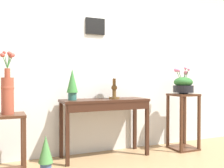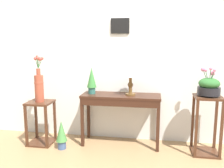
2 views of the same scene
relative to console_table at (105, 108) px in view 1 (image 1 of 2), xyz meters
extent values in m
cube|color=silver|center=(0.01, 0.32, 0.73)|extent=(9.00, 0.10, 2.80)
cube|color=black|center=(-0.05, 0.26, 1.14)|extent=(0.29, 0.02, 0.23)
cube|color=#50A582|center=(-0.05, 0.25, 1.14)|extent=(0.23, 0.01, 0.19)
cube|color=#381E14|center=(0.00, 0.02, 0.10)|extent=(1.19, 0.42, 0.03)
cube|color=#381E14|center=(0.00, -0.17, 0.03)|extent=(1.12, 0.03, 0.10)
cube|color=#381E14|center=(-0.56, -0.15, -0.30)|extent=(0.04, 0.04, 0.75)
cube|color=#381E14|center=(0.56, -0.15, -0.30)|extent=(0.04, 0.04, 0.75)
cube|color=#381E14|center=(-0.56, 0.20, -0.30)|extent=(0.04, 0.04, 0.75)
cube|color=#381E14|center=(0.56, 0.20, -0.30)|extent=(0.04, 0.04, 0.75)
cylinder|color=brown|center=(0.14, 0.02, 0.13)|extent=(0.15, 0.15, 0.02)
cylinder|color=brown|center=(0.14, 0.02, 0.20)|extent=(0.05, 0.05, 0.13)
sphere|color=brown|center=(0.14, 0.02, 0.27)|extent=(0.08, 0.08, 0.08)
cylinder|color=brown|center=(0.14, 0.02, 0.33)|extent=(0.04, 0.04, 0.13)
cone|color=white|center=(0.14, 0.02, 0.50)|extent=(0.29, 0.29, 0.21)
cylinder|color=#2D665B|center=(-0.45, 0.02, 0.17)|extent=(0.11, 0.11, 0.10)
cone|color=#387A38|center=(-0.45, 0.02, 0.37)|extent=(0.14, 0.14, 0.30)
cube|color=#472819|center=(-1.23, -0.15, -0.01)|extent=(0.37, 0.37, 0.03)
cube|color=#472819|center=(-1.07, -0.31, -0.34)|extent=(0.04, 0.03, 0.61)
cube|color=#472819|center=(-1.07, 0.01, -0.34)|extent=(0.04, 0.04, 0.61)
cylinder|color=#9E4733|center=(-1.23, -0.15, 0.20)|extent=(0.14, 0.14, 0.41)
sphere|color=#9E4733|center=(-1.23, -0.15, 0.29)|extent=(0.14, 0.14, 0.14)
cylinder|color=#9E4733|center=(-1.23, -0.15, 0.46)|extent=(0.06, 0.06, 0.10)
cylinder|color=#387A38|center=(-1.21, -0.16, 0.58)|extent=(0.05, 0.02, 0.15)
sphere|color=#B7473D|center=(-1.19, -0.16, 0.65)|extent=(0.06, 0.06, 0.06)
cylinder|color=#387A38|center=(-1.20, -0.14, 0.58)|extent=(0.07, 0.03, 0.15)
sphere|color=#B7473D|center=(-1.17, -0.13, 0.66)|extent=(0.05, 0.05, 0.05)
cylinder|color=#387A38|center=(-1.25, -0.14, 0.58)|extent=(0.06, 0.04, 0.15)
sphere|color=#B7473D|center=(-1.28, -0.13, 0.65)|extent=(0.05, 0.05, 0.05)
cylinder|color=#387A38|center=(-1.22, -0.17, 0.59)|extent=(0.03, 0.05, 0.16)
sphere|color=#B7473D|center=(-1.21, -0.20, 0.67)|extent=(0.05, 0.05, 0.05)
cylinder|color=#387A38|center=(-1.24, -0.13, 0.60)|extent=(0.04, 0.05, 0.18)
sphere|color=#B7473D|center=(-1.26, -0.11, 0.69)|extent=(0.04, 0.04, 0.04)
cube|color=#472819|center=(1.23, -0.09, 0.15)|extent=(0.37, 0.37, 0.03)
cube|color=#472819|center=(1.23, -0.09, -0.66)|extent=(0.37, 0.37, 0.03)
cube|color=#472819|center=(1.07, -0.26, -0.25)|extent=(0.04, 0.03, 0.78)
cube|color=#472819|center=(1.39, -0.26, -0.25)|extent=(0.04, 0.03, 0.78)
cube|color=#472819|center=(1.07, 0.07, -0.25)|extent=(0.04, 0.04, 0.78)
cube|color=#472819|center=(1.39, 0.07, -0.25)|extent=(0.04, 0.04, 0.78)
cylinder|color=black|center=(1.23, -0.09, 0.18)|extent=(0.14, 0.14, 0.02)
cylinder|color=black|center=(1.23, -0.09, 0.24)|extent=(0.31, 0.31, 0.11)
ellipsoid|color=#2D662D|center=(1.23, -0.09, 0.34)|extent=(0.28, 0.28, 0.15)
cylinder|color=#2D662D|center=(1.21, -0.07, 0.40)|extent=(0.06, 0.06, 0.23)
sphere|color=pink|center=(1.18, -0.04, 0.52)|extent=(0.05, 0.05, 0.05)
cylinder|color=#2D662D|center=(1.19, -0.06, 0.41)|extent=(0.09, 0.09, 0.24)
sphere|color=pink|center=(1.15, -0.02, 0.53)|extent=(0.06, 0.06, 0.06)
cylinder|color=#2D662D|center=(1.23, -0.12, 0.42)|extent=(0.01, 0.06, 0.26)
sphere|color=pink|center=(1.23, -0.14, 0.55)|extent=(0.04, 0.04, 0.04)
cylinder|color=#2D662D|center=(1.25, -0.13, 0.41)|extent=(0.05, 0.08, 0.24)
sphere|color=pink|center=(1.27, -0.16, 0.53)|extent=(0.04, 0.04, 0.04)
cylinder|color=#2D662D|center=(1.25, -0.10, 0.39)|extent=(0.04, 0.02, 0.19)
sphere|color=pink|center=(1.26, -0.11, 0.48)|extent=(0.06, 0.06, 0.06)
cylinder|color=#3D5684|center=(-0.84, -0.30, -0.61)|extent=(0.13, 0.13, 0.13)
cone|color=#478442|center=(-0.84, -0.30, -0.40)|extent=(0.16, 0.16, 0.31)
camera|label=1|loc=(-1.29, -3.21, 0.39)|focal=41.02mm
camera|label=2|loc=(0.47, -3.56, 0.90)|focal=39.26mm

